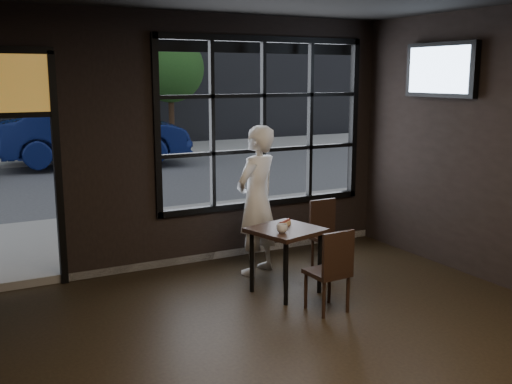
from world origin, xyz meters
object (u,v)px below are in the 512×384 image
cafe_table (286,260)px  man (257,200)px  navy_car (96,133)px  chair_near (327,270)px

cafe_table → man: bearing=71.9°
man → navy_car: 9.86m
navy_car → cafe_table: bearing=-172.2°
cafe_table → chair_near: 0.67m
chair_near → navy_car: size_ratio=0.18×
chair_near → navy_car: (0.29, 11.30, 0.47)m
cafe_table → navy_car: 10.66m
chair_near → man: man is taller
cafe_table → man: 0.95m
man → chair_near: bearing=65.8°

